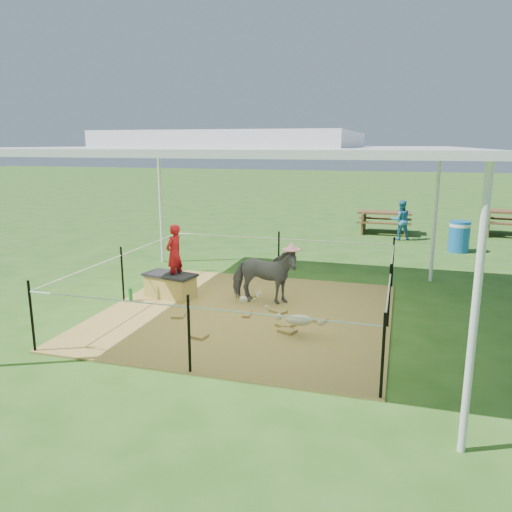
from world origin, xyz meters
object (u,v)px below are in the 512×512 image
(straw_bale, at_px, (170,286))
(picnic_table_near, at_px, (384,222))
(pony, at_px, (264,276))
(foal, at_px, (299,318))
(distant_person, at_px, (401,220))
(green_bottle, at_px, (131,295))
(trash_barrel, at_px, (459,237))
(woman, at_px, (174,248))

(straw_bale, distance_m, picnic_table_near, 8.72)
(pony, height_order, foal, pony)
(straw_bale, xyz_separation_m, foal, (2.60, -1.20, 0.08))
(pony, bearing_deg, distant_person, -21.26)
(straw_bale, distance_m, green_bottle, 0.71)
(trash_barrel, height_order, picnic_table_near, trash_barrel)
(foal, distance_m, trash_barrel, 7.46)
(green_bottle, xyz_separation_m, foal, (3.15, -0.75, 0.15))
(woman, xyz_separation_m, green_bottle, (-0.65, -0.45, -0.78))
(green_bottle, xyz_separation_m, pony, (2.27, 0.55, 0.37))
(green_bottle, xyz_separation_m, trash_barrel, (5.93, 6.17, 0.25))
(distant_person, bearing_deg, green_bottle, 41.86)
(trash_barrel, relative_size, distant_person, 0.69)
(straw_bale, height_order, pony, pony)
(trash_barrel, xyz_separation_m, picnic_table_near, (-1.95, 2.30, -0.06))
(distant_person, bearing_deg, picnic_table_near, -81.71)
(pony, relative_size, trash_barrel, 1.46)
(straw_bale, distance_m, pony, 1.75)
(pony, bearing_deg, trash_barrel, -36.74)
(straw_bale, relative_size, green_bottle, 3.60)
(distant_person, bearing_deg, trash_barrel, 121.50)
(woman, distance_m, trash_barrel, 7.80)
(distant_person, bearing_deg, pony, 55.11)
(foal, bearing_deg, picnic_table_near, 75.72)
(pony, xyz_separation_m, foal, (0.89, -1.31, -0.22))
(foal, bearing_deg, woman, 145.16)
(foal, bearing_deg, straw_bale, 146.03)
(green_bottle, bearing_deg, foal, -13.42)
(straw_bale, height_order, woman, woman)
(foal, height_order, trash_barrel, trash_barrel)
(green_bottle, height_order, trash_barrel, trash_barrel)
(straw_bale, distance_m, distant_person, 8.03)
(woman, relative_size, pony, 0.89)
(foal, height_order, distant_person, distant_person)
(straw_bale, height_order, distant_person, distant_person)
(trash_barrel, bearing_deg, green_bottle, -133.86)
(woman, height_order, pony, woman)
(trash_barrel, bearing_deg, straw_bale, -133.24)
(green_bottle, bearing_deg, woman, 34.70)
(foal, relative_size, picnic_table_near, 0.61)
(straw_bale, xyz_separation_m, distant_person, (3.91, 7.01, 0.35))
(green_bottle, relative_size, foal, 0.25)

